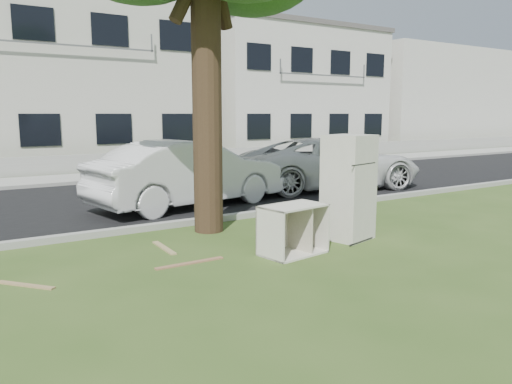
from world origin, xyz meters
TOP-DOWN VIEW (x-y plane):
  - ground at (0.00, 0.00)m, footprint 120.00×120.00m
  - road at (0.00, 6.00)m, footprint 120.00×7.00m
  - kerb_near at (0.00, 2.45)m, footprint 120.00×0.18m
  - kerb_far at (0.00, 9.55)m, footprint 120.00×0.18m
  - sidewalk at (0.00, 11.00)m, footprint 120.00×2.80m
  - low_wall at (0.00, 12.60)m, footprint 120.00×0.15m
  - townhouse_center at (0.00, 17.50)m, footprint 11.22×8.16m
  - townhouse_right at (12.00, 17.50)m, footprint 10.20×8.16m
  - filler_right at (26.00, 18.00)m, footprint 16.00×9.00m
  - fridge at (1.41, -0.03)m, footprint 0.91×0.87m
  - cabinet at (0.00, -0.32)m, footprint 1.09×0.76m
  - plank_a at (-1.60, 0.07)m, footprint 1.09×0.10m
  - plank_b at (-3.80, 0.34)m, footprint 0.63×0.72m
  - plank_c at (-1.60, 1.08)m, footprint 0.13×0.90m
  - car_center at (0.37, 4.33)m, footprint 5.02×2.49m
  - car_right at (5.16, 4.74)m, footprint 5.76×3.47m

SIDE VIEW (x-z plane):
  - ground at x=0.00m, z-range 0.00..0.00m
  - kerb_near at x=0.00m, z-range -0.06..0.06m
  - kerb_far at x=0.00m, z-range -0.06..0.06m
  - road at x=0.00m, z-range 0.00..0.01m
  - sidewalk at x=0.00m, z-range 0.00..0.01m
  - plank_b at x=-3.80m, z-range 0.00..0.02m
  - plank_a at x=-1.60m, z-range 0.00..0.02m
  - plank_c at x=-1.60m, z-range 0.00..0.02m
  - low_wall at x=0.00m, z-range 0.00..0.70m
  - cabinet at x=0.00m, z-range 0.00..0.79m
  - car_right at x=5.16m, z-range 0.00..1.50m
  - car_center at x=0.37m, z-range 0.00..1.58m
  - fridge at x=1.41m, z-range 0.00..1.84m
  - filler_right at x=26.00m, z-range 0.00..6.40m
  - townhouse_right at x=12.00m, z-range 0.00..6.84m
  - townhouse_center at x=0.00m, z-range 0.00..7.44m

